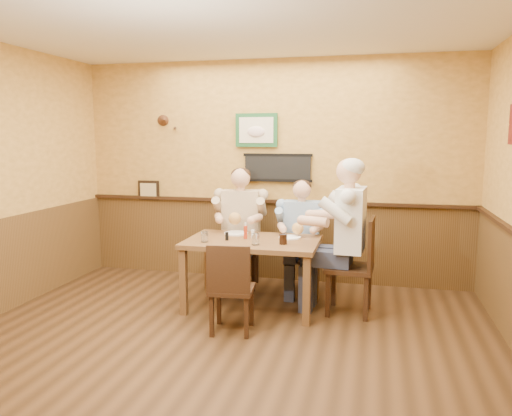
{
  "coord_description": "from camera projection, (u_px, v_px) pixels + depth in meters",
  "views": [
    {
      "loc": [
        1.28,
        -3.72,
        1.85
      ],
      "look_at": [
        0.07,
        1.29,
        1.1
      ],
      "focal_mm": 35.0,
      "sensor_mm": 36.0,
      "label": 1
    }
  ],
  "objects": [
    {
      "name": "cola_tumbler",
      "position": [
        283.0,
        239.0,
        5.09
      ],
      "size": [
        0.09,
        0.09,
        0.1
      ],
      "primitive_type": "cylinder",
      "rotation": [
        0.0,
        0.0,
        0.1
      ],
      "color": "black",
      "rests_on": "dining_table"
    },
    {
      "name": "plate_far_left",
      "position": [
        236.0,
        233.0,
        5.63
      ],
      "size": [
        0.35,
        0.35,
        0.02
      ],
      "primitive_type": "cylinder",
      "rotation": [
        0.0,
        0.0,
        0.39
      ],
      "color": "white",
      "rests_on": "dining_table"
    },
    {
      "name": "diner_blue_polo",
      "position": [
        301.0,
        242.0,
        5.89
      ],
      "size": [
        0.58,
        0.58,
        1.21
      ],
      "primitive_type": null,
      "rotation": [
        0.0,
        0.0,
        0.04
      ],
      "color": "#84A2C7",
      "rests_on": "ground"
    },
    {
      "name": "pepper_shaker",
      "position": [
        227.0,
        236.0,
        5.28
      ],
      "size": [
        0.04,
        0.04,
        0.09
      ],
      "primitive_type": "cylinder",
      "rotation": [
        0.0,
        0.0,
        -0.17
      ],
      "color": "black",
      "rests_on": "dining_table"
    },
    {
      "name": "hot_sauce_bottle",
      "position": [
        246.0,
        231.0,
        5.37
      ],
      "size": [
        0.05,
        0.05,
        0.16
      ],
      "primitive_type": "cylinder",
      "rotation": [
        0.0,
        0.0,
        0.3
      ],
      "color": "#B32E13",
      "rests_on": "dining_table"
    },
    {
      "name": "chair_near_side",
      "position": [
        232.0,
        287.0,
        4.7
      ],
      "size": [
        0.44,
        0.44,
        0.87
      ],
      "primitive_type": null,
      "rotation": [
        0.0,
        0.0,
        3.24
      ],
      "color": "#341F10",
      "rests_on": "ground"
    },
    {
      "name": "chair_back_left",
      "position": [
        241.0,
        250.0,
        6.12
      ],
      "size": [
        0.47,
        0.47,
        0.92
      ],
      "primitive_type": null,
      "rotation": [
        0.0,
        0.0,
        0.11
      ],
      "color": "#341F10",
      "rests_on": "ground"
    },
    {
      "name": "salt_shaker",
      "position": [
        253.0,
        234.0,
        5.38
      ],
      "size": [
        0.04,
        0.04,
        0.09
      ],
      "primitive_type": "cylinder",
      "rotation": [
        0.0,
        0.0,
        0.2
      ],
      "color": "white",
      "rests_on": "dining_table"
    },
    {
      "name": "dining_table",
      "position": [
        253.0,
        248.0,
        5.34
      ],
      "size": [
        1.4,
        0.9,
        0.75
      ],
      "color": "brown",
      "rests_on": "ground"
    },
    {
      "name": "water_glass_left",
      "position": [
        205.0,
        237.0,
        5.2
      ],
      "size": [
        0.09,
        0.09,
        0.11
      ],
      "primitive_type": "cylinder",
      "rotation": [
        0.0,
        0.0,
        -0.24
      ],
      "color": "silver",
      "rests_on": "dining_table"
    },
    {
      "name": "chair_back_right",
      "position": [
        301.0,
        257.0,
        5.91
      ],
      "size": [
        0.4,
        0.4,
        0.84
      ],
      "primitive_type": null,
      "rotation": [
        0.0,
        0.0,
        0.04
      ],
      "color": "#341F10",
      "rests_on": "ground"
    },
    {
      "name": "water_glass_mid",
      "position": [
        256.0,
        239.0,
        5.06
      ],
      "size": [
        0.1,
        0.1,
        0.12
      ],
      "primitive_type": "cylinder",
      "rotation": [
        0.0,
        0.0,
        -0.38
      ],
      "color": "silver",
      "rests_on": "dining_table"
    },
    {
      "name": "plate_far_right",
      "position": [
        290.0,
        237.0,
        5.4
      ],
      "size": [
        0.26,
        0.26,
        0.02
      ],
      "primitive_type": "cylinder",
      "rotation": [
        0.0,
        0.0,
        0.09
      ],
      "color": "white",
      "rests_on": "dining_table"
    },
    {
      "name": "room",
      "position": [
        231.0,
        156.0,
        4.04
      ],
      "size": [
        5.02,
        5.03,
        2.81
      ],
      "color": "#352110",
      "rests_on": "ground"
    },
    {
      "name": "chair_right_end",
      "position": [
        350.0,
        266.0,
        5.19
      ],
      "size": [
        0.5,
        0.5,
        1.02
      ],
      "primitive_type": null,
      "rotation": [
        0.0,
        0.0,
        -1.64
      ],
      "color": "#341F10",
      "rests_on": "ground"
    },
    {
      "name": "diner_white_elder",
      "position": [
        350.0,
        245.0,
        5.16
      ],
      "size": [
        0.72,
        0.72,
        1.46
      ],
      "primitive_type": null,
      "rotation": [
        0.0,
        0.0,
        -1.64
      ],
      "color": "white",
      "rests_on": "ground"
    },
    {
      "name": "diner_tan_shirt",
      "position": [
        241.0,
        234.0,
        6.1
      ],
      "size": [
        0.67,
        0.67,
        1.32
      ],
      "primitive_type": null,
      "rotation": [
        0.0,
        0.0,
        0.11
      ],
      "color": "beige",
      "rests_on": "ground"
    }
  ]
}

